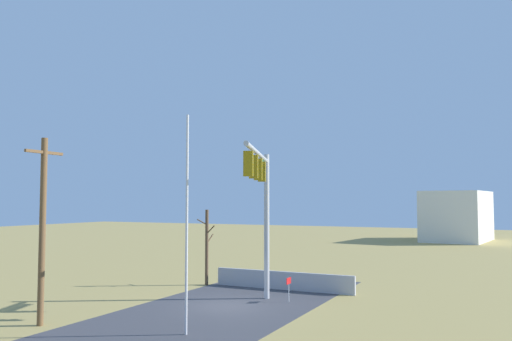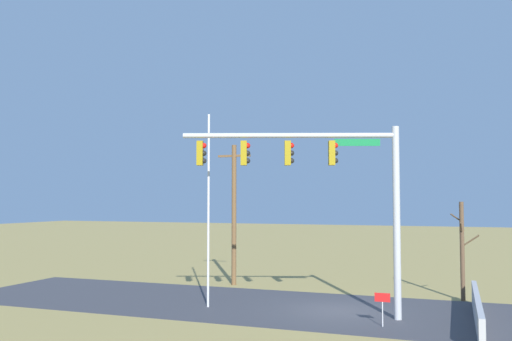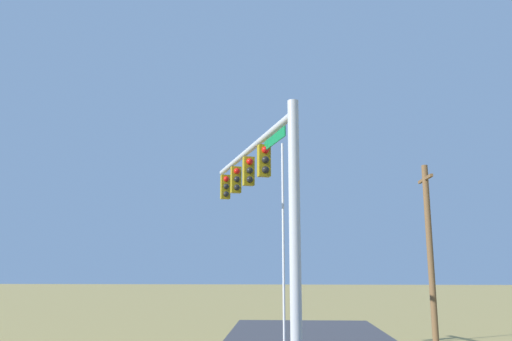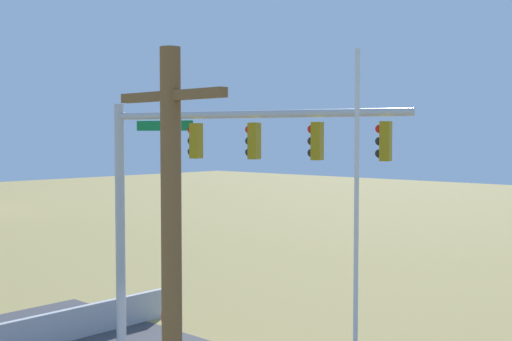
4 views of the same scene
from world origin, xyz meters
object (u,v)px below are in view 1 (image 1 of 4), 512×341
at_px(flagpole, 187,223).
at_px(bare_tree, 207,246).
at_px(signal_mast, 262,192).
at_px(distant_building, 457,216).
at_px(open_sign, 289,284).
at_px(utility_pole, 42,227).

distance_m(flagpole, bare_tree, 11.82).
height_order(signal_mast, distant_building, signal_mast).
distance_m(flagpole, distant_building, 54.69).
height_order(flagpole, bare_tree, flagpole).
relative_size(signal_mast, open_sign, 6.62).
relative_size(open_sign, distant_building, 0.11).
height_order(signal_mast, open_sign, signal_mast).
distance_m(signal_mast, open_sign, 5.08).
distance_m(utility_pole, bare_tree, 11.86).
xyz_separation_m(signal_mast, flagpole, (-5.43, 0.63, -1.30)).
distance_m(utility_pole, distant_building, 56.97).
bearing_deg(signal_mast, bare_tree, 50.42).
xyz_separation_m(utility_pole, bare_tree, (11.71, -0.80, -1.67)).
bearing_deg(flagpole, utility_pole, 102.29).
bearing_deg(open_sign, signal_mast, 166.45).
bearing_deg(open_sign, utility_pole, 140.67).
bearing_deg(open_sign, bare_tree, 66.51).
bearing_deg(signal_mast, utility_pole, 134.97).
bearing_deg(signal_mast, distant_building, -5.78).
xyz_separation_m(flagpole, distant_building, (54.40, -5.58, -1.01)).
distance_m(open_sign, distant_building, 47.11).
height_order(bare_tree, open_sign, bare_tree).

